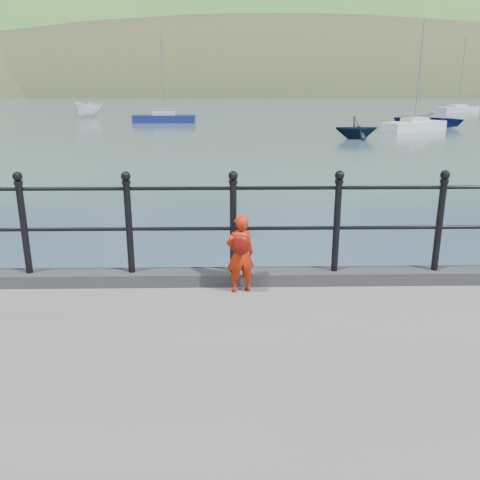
{
  "coord_description": "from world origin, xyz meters",
  "views": [
    {
      "loc": [
        0.56,
        -5.8,
        3.25
      ],
      "look_at": [
        0.68,
        -0.2,
        1.55
      ],
      "focal_mm": 38.0,
      "sensor_mm": 36.0,
      "label": 1
    }
  ],
  "objects_px": {
    "sailboat_near": "(414,126)",
    "sailboat_port": "(164,119)",
    "launch_navy": "(356,128)",
    "child": "(240,253)",
    "railing": "(181,216)",
    "launch_white": "(88,110)",
    "launch_blue": "(429,120)",
    "sailboat_far": "(458,110)"
  },
  "relations": [
    {
      "from": "sailboat_near",
      "to": "sailboat_port",
      "type": "distance_m",
      "value": 22.31
    },
    {
      "from": "launch_navy",
      "to": "sailboat_near",
      "type": "height_order",
      "value": "sailboat_near"
    },
    {
      "from": "child",
      "to": "sailboat_port",
      "type": "relative_size",
      "value": 0.11
    },
    {
      "from": "child",
      "to": "sailboat_near",
      "type": "xyz_separation_m",
      "value": [
        13.96,
        33.76,
        -1.12
      ]
    },
    {
      "from": "sailboat_near",
      "to": "railing",
      "type": "bearing_deg",
      "value": -146.75
    },
    {
      "from": "child",
      "to": "launch_white",
      "type": "height_order",
      "value": "child"
    },
    {
      "from": "launch_blue",
      "to": "launch_navy",
      "type": "height_order",
      "value": "launch_navy"
    },
    {
      "from": "sailboat_far",
      "to": "sailboat_port",
      "type": "bearing_deg",
      "value": 177.85
    },
    {
      "from": "railing",
      "to": "sailboat_near",
      "type": "relative_size",
      "value": 2.26
    },
    {
      "from": "launch_white",
      "to": "child",
      "type": "bearing_deg",
      "value": -53.79
    },
    {
      "from": "launch_navy",
      "to": "sailboat_port",
      "type": "bearing_deg",
      "value": 37.49
    },
    {
      "from": "railing",
      "to": "launch_blue",
      "type": "relative_size",
      "value": 3.22
    },
    {
      "from": "railing",
      "to": "sailboat_port",
      "type": "relative_size",
      "value": 2.18
    },
    {
      "from": "child",
      "to": "launch_blue",
      "type": "height_order",
      "value": "child"
    },
    {
      "from": "child",
      "to": "sailboat_port",
      "type": "height_order",
      "value": "sailboat_port"
    },
    {
      "from": "railing",
      "to": "launch_navy",
      "type": "distance_m",
      "value": 28.86
    },
    {
      "from": "child",
      "to": "launch_navy",
      "type": "height_order",
      "value": "child"
    },
    {
      "from": "railing",
      "to": "child",
      "type": "xyz_separation_m",
      "value": [
        0.68,
        -0.26,
        -0.36
      ]
    },
    {
      "from": "child",
      "to": "launch_navy",
      "type": "xyz_separation_m",
      "value": [
        8.07,
        27.74,
        -0.74
      ]
    },
    {
      "from": "launch_navy",
      "to": "sailboat_far",
      "type": "bearing_deg",
      "value": -36.84
    },
    {
      "from": "sailboat_far",
      "to": "railing",
      "type": "bearing_deg",
      "value": -146.59
    },
    {
      "from": "sailboat_near",
      "to": "sailboat_port",
      "type": "bearing_deg",
      "value": 121.4
    },
    {
      "from": "launch_blue",
      "to": "launch_white",
      "type": "xyz_separation_m",
      "value": [
        -31.99,
        13.48,
        0.28
      ]
    },
    {
      "from": "child",
      "to": "launch_white",
      "type": "bearing_deg",
      "value": -88.89
    },
    {
      "from": "sailboat_port",
      "to": "sailboat_near",
      "type": "bearing_deg",
      "value": -25.29
    },
    {
      "from": "sailboat_near",
      "to": "sailboat_port",
      "type": "height_order",
      "value": "sailboat_port"
    },
    {
      "from": "child",
      "to": "sailboat_far",
      "type": "relative_size",
      "value": 0.09
    },
    {
      "from": "railing",
      "to": "sailboat_port",
      "type": "bearing_deg",
      "value": 97.28
    },
    {
      "from": "sailboat_far",
      "to": "sailboat_near",
      "type": "bearing_deg",
      "value": -149.3
    },
    {
      "from": "railing",
      "to": "launch_white",
      "type": "xyz_separation_m",
      "value": [
        -14.68,
        50.99,
        -0.96
      ]
    },
    {
      "from": "launch_blue",
      "to": "sailboat_port",
      "type": "height_order",
      "value": "sailboat_port"
    },
    {
      "from": "child",
      "to": "launch_blue",
      "type": "distance_m",
      "value": 41.29
    },
    {
      "from": "child",
      "to": "launch_white",
      "type": "xyz_separation_m",
      "value": [
        -15.35,
        51.25,
        -0.6
      ]
    },
    {
      "from": "railing",
      "to": "sailboat_near",
      "type": "xyz_separation_m",
      "value": [
        14.64,
        33.5,
        -1.48
      ]
    },
    {
      "from": "launch_blue",
      "to": "sailboat_near",
      "type": "distance_m",
      "value": 4.83
    },
    {
      "from": "railing",
      "to": "sailboat_far",
      "type": "relative_size",
      "value": 1.9
    },
    {
      "from": "launch_blue",
      "to": "launch_navy",
      "type": "bearing_deg",
      "value": 179.96
    },
    {
      "from": "launch_navy",
      "to": "sailboat_far",
      "type": "xyz_separation_m",
      "value": [
        21.89,
        35.12,
        -0.38
      ]
    },
    {
      "from": "launch_blue",
      "to": "child",
      "type": "bearing_deg",
      "value": -163.32
    },
    {
      "from": "railing",
      "to": "sailboat_near",
      "type": "bearing_deg",
      "value": 66.39
    },
    {
      "from": "sailboat_port",
      "to": "railing",
      "type": "bearing_deg",
      "value": -82.55
    },
    {
      "from": "sailboat_near",
      "to": "launch_navy",
      "type": "bearing_deg",
      "value": -167.57
    }
  ]
}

